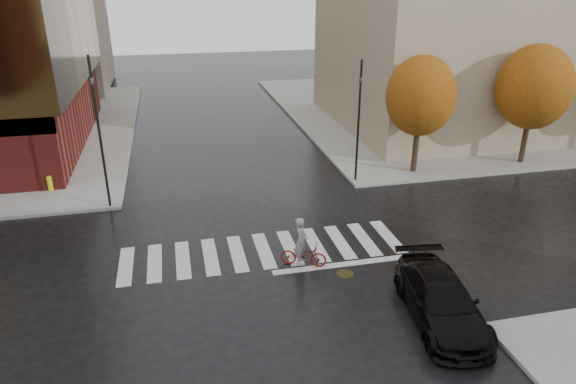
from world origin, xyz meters
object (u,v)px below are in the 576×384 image
at_px(cyclist, 303,250).
at_px(traffic_light_ne, 359,115).
at_px(traffic_light_nw, 98,124).
at_px(fire_hydrant, 50,182).
at_px(sedan, 441,300).

relative_size(cyclist, traffic_light_ne, 0.32).
relative_size(traffic_light_nw, fire_hydrant, 8.89).
distance_m(traffic_light_nw, fire_hydrant, 5.53).
bearing_deg(fire_hydrant, traffic_light_nw, -40.52).
distance_m(traffic_light_ne, fire_hydrant, 16.46).
relative_size(sedan, fire_hydrant, 6.27).
distance_m(traffic_light_nw, traffic_light_ne, 12.86).
distance_m(sedan, fire_hydrant, 20.39).
relative_size(cyclist, traffic_light_nw, 0.29).
distance_m(cyclist, fire_hydrant, 14.85).
distance_m(sedan, traffic_light_ne, 12.63).
bearing_deg(cyclist, traffic_light_nw, 69.96).
height_order(sedan, fire_hydrant, sedan).
bearing_deg(sedan, traffic_light_nw, 141.98).
height_order(traffic_light_nw, traffic_light_ne, traffic_light_nw).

